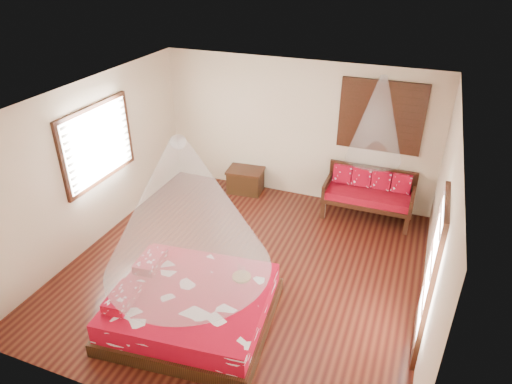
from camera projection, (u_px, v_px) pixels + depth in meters
room at (243, 193)px, 6.76m from camera, size 5.54×5.54×2.84m
bed at (191, 306)px, 6.31m from camera, size 2.33×2.15×0.64m
daybed at (369, 192)px, 8.62m from camera, size 1.65×0.73×0.94m
storage_chest at (245, 180)px, 9.62m from camera, size 0.78×0.60×0.51m
shutter_panel at (381, 117)px, 8.24m from camera, size 1.52×0.06×1.32m
window_left at (98, 144)px, 7.64m from camera, size 0.10×1.74×1.34m
glazed_door at (429, 278)px, 5.57m from camera, size 0.08×1.02×2.16m
wine_tray at (242, 274)px, 6.43m from camera, size 0.27×0.27×0.22m
mosquito_net_main at (184, 207)px, 5.53m from camera, size 2.16×2.16×1.80m
mosquito_net_daybed at (378, 120)px, 7.81m from camera, size 0.98×0.98×1.50m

